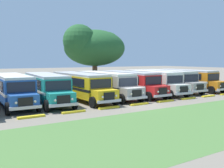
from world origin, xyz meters
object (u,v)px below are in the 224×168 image
(parked_bus_slot_5, at_px, (129,82))
(parked_bus_slot_7, at_px, (168,79))
(broad_shade_tree, at_px, (93,47))
(parked_bus_slot_3, at_px, (80,85))
(parked_bus_slot_4, at_px, (106,83))
(parked_bus_slot_6, at_px, (152,81))
(parked_bus_slot_8, at_px, (187,79))
(parked_bus_slot_2, at_px, (46,87))
(parked_bus_slot_1, at_px, (12,88))

(parked_bus_slot_5, relative_size, parked_bus_slot_7, 0.99)
(parked_bus_slot_5, relative_size, broad_shade_tree, 0.93)
(parked_bus_slot_3, bearing_deg, parked_bus_slot_4, 94.02)
(parked_bus_slot_4, xyz_separation_m, parked_bus_slot_6, (6.81, -0.14, 0.00))
(parked_bus_slot_4, distance_m, parked_bus_slot_8, 13.48)
(parked_bus_slot_8, bearing_deg, parked_bus_slot_4, -90.28)
(parked_bus_slot_2, bearing_deg, parked_bus_slot_7, 95.89)
(parked_bus_slot_5, bearing_deg, parked_bus_slot_4, -92.41)
(parked_bus_slot_5, bearing_deg, parked_bus_slot_2, -91.78)
(parked_bus_slot_7, bearing_deg, parked_bus_slot_3, -83.21)
(parked_bus_slot_1, distance_m, parked_bus_slot_6, 16.80)
(parked_bus_slot_1, relative_size, parked_bus_slot_6, 0.99)
(broad_shade_tree, bearing_deg, parked_bus_slot_5, -101.12)
(parked_bus_slot_6, bearing_deg, parked_bus_slot_5, -86.07)
(parked_bus_slot_1, distance_m, parked_bus_slot_4, 9.99)
(parked_bus_slot_8, relative_size, broad_shade_tree, 0.93)
(parked_bus_slot_7, bearing_deg, parked_bus_slot_4, -83.67)
(parked_bus_slot_4, distance_m, parked_bus_slot_5, 3.22)
(parked_bus_slot_2, height_order, parked_bus_slot_3, same)
(parked_bus_slot_1, bearing_deg, parked_bus_slot_4, 89.24)
(parked_bus_slot_6, bearing_deg, parked_bus_slot_2, -86.28)
(broad_shade_tree, bearing_deg, parked_bus_slot_4, -113.09)
(parked_bus_slot_7, bearing_deg, parked_bus_slot_5, -81.76)
(parked_bus_slot_4, distance_m, broad_shade_tree, 16.06)
(parked_bus_slot_1, relative_size, parked_bus_slot_4, 1.00)
(parked_bus_slot_2, xyz_separation_m, parked_bus_slot_3, (3.59, -0.34, 0.00))
(parked_bus_slot_1, height_order, broad_shade_tree, broad_shade_tree)
(parked_bus_slot_7, bearing_deg, parked_bus_slot_2, -84.96)
(parked_bus_slot_6, xyz_separation_m, parked_bus_slot_8, (6.67, 0.19, 0.00))
(parked_bus_slot_3, bearing_deg, parked_bus_slot_2, -95.63)
(parked_bus_slot_5, xyz_separation_m, parked_bus_slot_7, (6.86, 0.52, 0.00))
(parked_bus_slot_1, bearing_deg, parked_bus_slot_6, 90.05)
(parked_bus_slot_3, height_order, parked_bus_slot_4, same)
(parked_bus_slot_4, xyz_separation_m, parked_bus_slot_5, (3.22, -0.10, 0.00))
(parked_bus_slot_1, distance_m, parked_bus_slot_3, 6.76)
(parked_bus_slot_8, bearing_deg, parked_bus_slot_6, -88.85)
(parked_bus_slot_2, relative_size, parked_bus_slot_5, 1.01)
(parked_bus_slot_7, relative_size, broad_shade_tree, 0.93)
(parked_bus_slot_3, xyz_separation_m, parked_bus_slot_6, (10.07, 0.10, 0.00))
(parked_bus_slot_1, height_order, parked_bus_slot_8, same)
(parked_bus_slot_2, xyz_separation_m, parked_bus_slot_6, (13.67, -0.23, 0.00))
(parked_bus_slot_3, relative_size, parked_bus_slot_6, 0.99)
(parked_bus_slot_6, relative_size, parked_bus_slot_7, 1.00)
(parked_bus_slot_3, relative_size, parked_bus_slot_5, 1.00)
(parked_bus_slot_2, xyz_separation_m, parked_bus_slot_8, (20.33, -0.04, 0.00))
(parked_bus_slot_6, distance_m, parked_bus_slot_8, 6.67)
(parked_bus_slot_4, xyz_separation_m, parked_bus_slot_8, (13.48, 0.05, 0.00))
(parked_bus_slot_2, bearing_deg, parked_bus_slot_4, 94.00)
(parked_bus_slot_2, height_order, parked_bus_slot_6, same)
(parked_bus_slot_7, distance_m, broad_shade_tree, 15.05)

